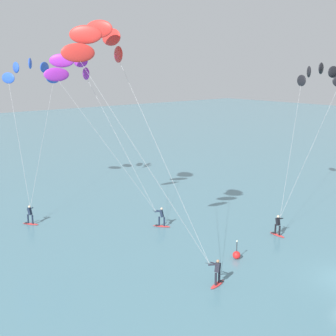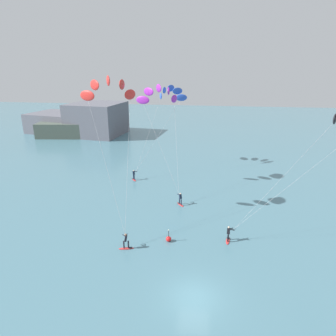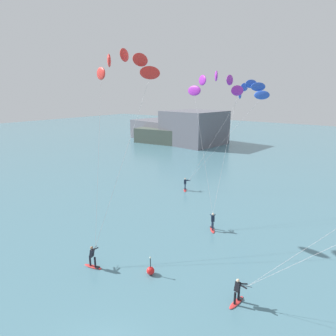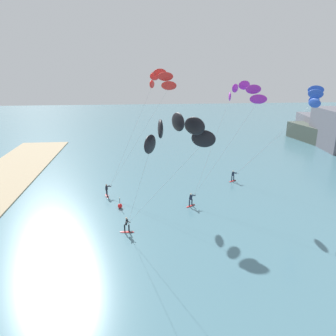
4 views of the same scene
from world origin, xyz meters
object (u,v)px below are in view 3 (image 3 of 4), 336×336
Objects in this scene: kitesurfer_nearshore at (124,70)px; marker_buoy at (151,271)px; kitesurfer_downwind at (248,93)px; kitesurfer_mid_water at (216,88)px.

kitesurfer_nearshore is 11.66× the size of marker_buoy.
kitesurfer_nearshore is 1.14× the size of kitesurfer_downwind.
kitesurfer_downwind is at bearing 97.94° from marker_buoy.
kitesurfer_nearshore is 1.10× the size of kitesurfer_mid_water.
kitesurfer_mid_water is 9.07m from kitesurfer_downwind.
kitesurfer_nearshore reaches higher than kitesurfer_downwind.
kitesurfer_downwind is (3.78, 19.21, -1.92)m from kitesurfer_nearshore.
marker_buoy is at bearing -77.06° from kitesurfer_mid_water.
kitesurfer_downwind is (0.13, 9.05, -0.57)m from kitesurfer_mid_water.
kitesurfer_downwind is at bearing 89.20° from kitesurfer_mid_water.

